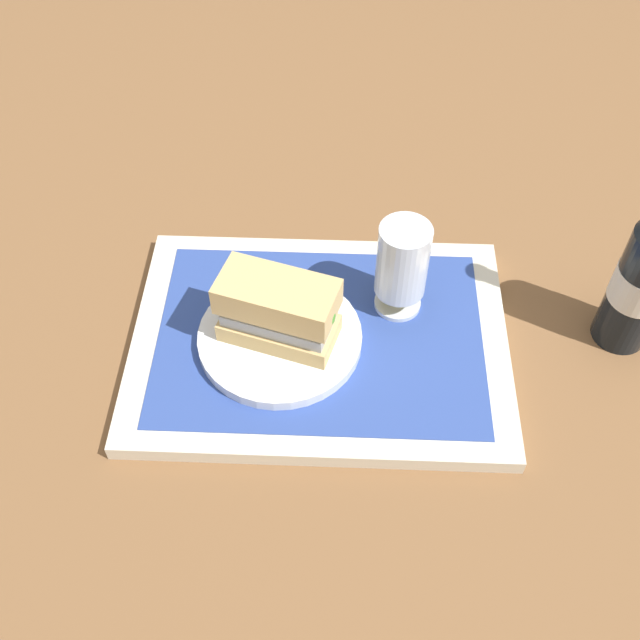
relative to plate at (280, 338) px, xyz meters
The scene contains 6 objects.
ground_plane 0.05m from the plate, 13.05° to the left, with size 3.00×3.00×0.00m, color brown.
tray 0.05m from the plate, 13.05° to the left, with size 0.44×0.32×0.02m, color beige.
placemat 0.05m from the plate, 13.05° to the left, with size 0.38×0.27×0.00m, color #2D4793.
plate is the anchor object (origin of this frame).
sandwich 0.05m from the plate, 16.67° to the right, with size 0.14×0.10×0.08m.
beer_glass 0.16m from the plate, 24.21° to the left, with size 0.06×0.06×0.12m.
Camera 1 is at (0.02, -0.55, 0.72)m, focal length 42.39 mm.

